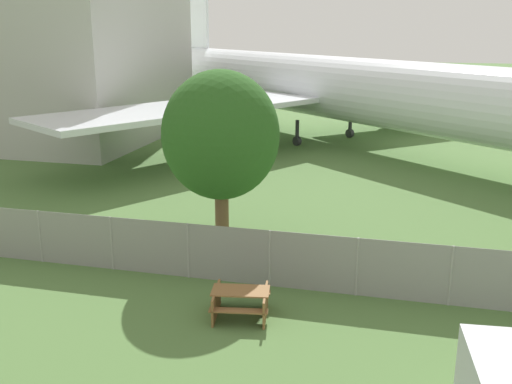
% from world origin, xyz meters
% --- Properties ---
extents(perimeter_fence, '(56.07, 0.07, 1.75)m').
position_xyz_m(perimeter_fence, '(-0.00, 11.39, 0.87)').
color(perimeter_fence, gray).
rests_on(perimeter_fence, ground).
extents(airplane, '(38.36, 33.09, 11.37)m').
position_xyz_m(airplane, '(-0.49, 33.35, 3.52)').
color(airplane, white).
rests_on(airplane, ground).
extents(picnic_bench_near_cabin, '(1.73, 1.64, 0.76)m').
position_xyz_m(picnic_bench_near_cabin, '(-0.31, 9.34, 0.47)').
color(picnic_bench_near_cabin, brown).
rests_on(picnic_bench_near_cabin, ground).
extents(tree_near_hangar, '(3.95, 3.95, 6.11)m').
position_xyz_m(tree_near_hangar, '(-2.35, 14.21, 3.92)').
color(tree_near_hangar, brown).
rests_on(tree_near_hangar, ground).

